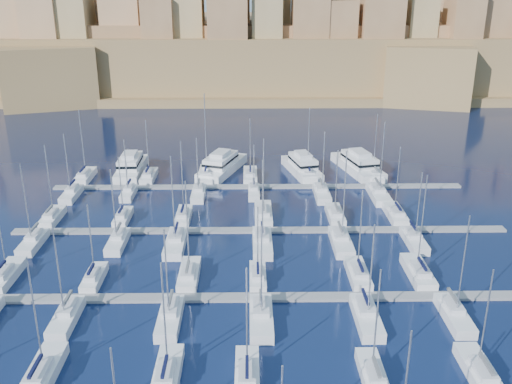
{
  "coord_description": "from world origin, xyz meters",
  "views": [
    {
      "loc": [
        -1.88,
        -78.89,
        40.15
      ],
      "look_at": [
        -0.74,
        6.0,
        8.66
      ],
      "focal_mm": 40.0,
      "sensor_mm": 36.0,
      "label": 1
    }
  ],
  "objects_px": {
    "motor_yacht_d": "(358,164)",
    "sailboat_2": "(167,375)",
    "motor_yacht_a": "(131,166)",
    "motor_yacht_c": "(302,166)",
    "motor_yacht_b": "(222,165)",
    "sailboat_4": "(373,376)"
  },
  "relations": [
    {
      "from": "motor_yacht_a",
      "to": "motor_yacht_d",
      "type": "distance_m",
      "value": 50.59
    },
    {
      "from": "motor_yacht_a",
      "to": "motor_yacht_b",
      "type": "distance_m",
      "value": 20.04
    },
    {
      "from": "motor_yacht_d",
      "to": "sailboat_2",
      "type": "bearing_deg",
      "value": -115.16
    },
    {
      "from": "motor_yacht_c",
      "to": "sailboat_2",
      "type": "bearing_deg",
      "value": -106.49
    },
    {
      "from": "motor_yacht_a",
      "to": "motor_yacht_c",
      "type": "bearing_deg",
      "value": -0.58
    },
    {
      "from": "motor_yacht_c",
      "to": "motor_yacht_d",
      "type": "relative_size",
      "value": 0.86
    },
    {
      "from": "motor_yacht_d",
      "to": "motor_yacht_a",
      "type": "bearing_deg",
      "value": -179.02
    },
    {
      "from": "motor_yacht_b",
      "to": "motor_yacht_d",
      "type": "relative_size",
      "value": 0.98
    },
    {
      "from": "motor_yacht_d",
      "to": "motor_yacht_b",
      "type": "bearing_deg",
      "value": -179.67
    },
    {
      "from": "motor_yacht_c",
      "to": "motor_yacht_d",
      "type": "height_order",
      "value": "same"
    },
    {
      "from": "sailboat_2",
      "to": "motor_yacht_b",
      "type": "height_order",
      "value": "sailboat_2"
    },
    {
      "from": "sailboat_4",
      "to": "motor_yacht_d",
      "type": "height_order",
      "value": "sailboat_4"
    },
    {
      "from": "motor_yacht_b",
      "to": "motor_yacht_c",
      "type": "distance_m",
      "value": 17.89
    },
    {
      "from": "motor_yacht_a",
      "to": "motor_yacht_c",
      "type": "distance_m",
      "value": 37.89
    },
    {
      "from": "sailboat_4",
      "to": "motor_yacht_b",
      "type": "height_order",
      "value": "sailboat_4"
    },
    {
      "from": "sailboat_2",
      "to": "motor_yacht_a",
      "type": "xyz_separation_m",
      "value": [
        -17.25,
        70.1,
        0.98
      ]
    },
    {
      "from": "sailboat_4",
      "to": "motor_yacht_b",
      "type": "distance_m",
      "value": 73.77
    },
    {
      "from": "sailboat_2",
      "to": "sailboat_4",
      "type": "relative_size",
      "value": 1.05
    },
    {
      "from": "motor_yacht_c",
      "to": "motor_yacht_d",
      "type": "distance_m",
      "value": 12.76
    },
    {
      "from": "motor_yacht_a",
      "to": "motor_yacht_b",
      "type": "height_order",
      "value": "same"
    },
    {
      "from": "sailboat_2",
      "to": "motor_yacht_c",
      "type": "height_order",
      "value": "sailboat_2"
    },
    {
      "from": "motor_yacht_b",
      "to": "motor_yacht_d",
      "type": "distance_m",
      "value": 30.55
    }
  ]
}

